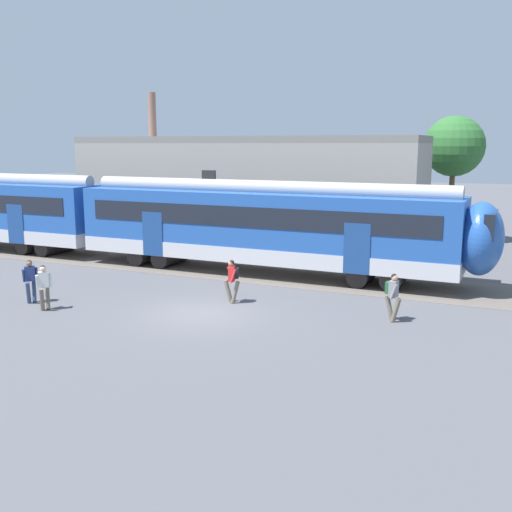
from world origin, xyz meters
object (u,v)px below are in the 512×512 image
at_px(pedestrian_red, 232,277).
at_px(pedestrian_white, 44,284).
at_px(commuter_train, 111,216).
at_px(pedestrian_grey, 393,293).
at_px(pedestrian_navy, 30,277).

bearing_deg(pedestrian_red, pedestrian_white, -147.20).
height_order(commuter_train, pedestrian_white, commuter_train).
xyz_separation_m(commuter_train, pedestrian_grey, (15.73, -5.23, -1.26)).
bearing_deg(pedestrian_white, commuter_train, 113.51).
height_order(pedestrian_navy, pedestrian_red, same).
bearing_deg(pedestrian_navy, pedestrian_grey, 13.92).
distance_m(pedestrian_navy, pedestrian_white, 1.35).
bearing_deg(pedestrian_red, pedestrian_navy, -155.79).
height_order(pedestrian_navy, pedestrian_white, same).
distance_m(pedestrian_navy, pedestrian_grey, 13.41).
xyz_separation_m(pedestrian_white, pedestrian_red, (5.76, 3.71, 0.03)).
distance_m(commuter_train, pedestrian_red, 11.13).
relative_size(pedestrian_white, pedestrian_red, 1.00).
height_order(commuter_train, pedestrian_red, commuter_train).
relative_size(pedestrian_navy, pedestrian_white, 1.00).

